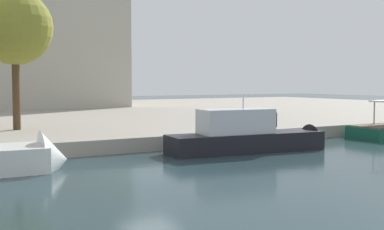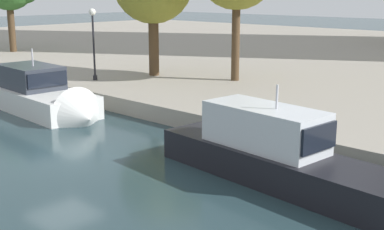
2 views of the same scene
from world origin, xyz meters
name	(u,v)px [view 2 (image 2 of 2)]	position (x,y,z in m)	size (l,w,h in m)	color
ground_plane	(61,156)	(0.00, 0.00, 0.00)	(220.00, 220.00, 0.00)	#23383D
motor_yacht_1	(43,99)	(-7.15, 3.63, 0.68)	(9.43, 3.44, 4.30)	silver
motor_yacht_2	(291,166)	(8.25, 3.33, 0.69)	(10.59, 3.23, 4.05)	black
lamp_post	(93,34)	(-9.28, 8.64, 3.67)	(0.42, 0.42, 4.38)	black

